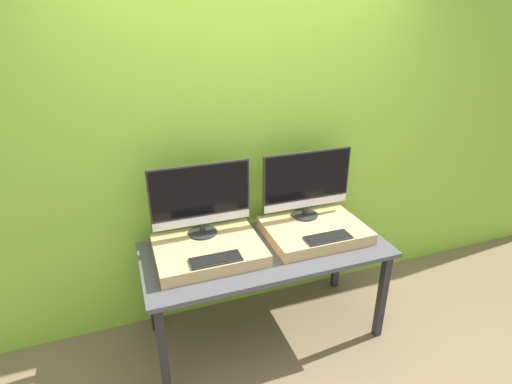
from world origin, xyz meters
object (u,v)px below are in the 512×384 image
(monitor_right, at_px, (307,182))
(keyboard_right, at_px, (328,237))
(keyboard_left, at_px, (216,259))
(monitor_left, at_px, (201,197))

(monitor_right, xyz_separation_m, keyboard_right, (0.00, -0.34, -0.26))
(keyboard_left, height_order, monitor_right, monitor_right)
(monitor_left, relative_size, monitor_right, 1.00)
(monitor_left, height_order, keyboard_right, monitor_left)
(monitor_left, relative_size, keyboard_right, 2.11)
(monitor_left, bearing_deg, keyboard_right, -24.29)
(keyboard_left, bearing_deg, monitor_left, 90.00)
(keyboard_left, bearing_deg, keyboard_right, 0.00)
(monitor_left, distance_m, keyboard_left, 0.43)
(monitor_left, bearing_deg, keyboard_left, -90.00)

